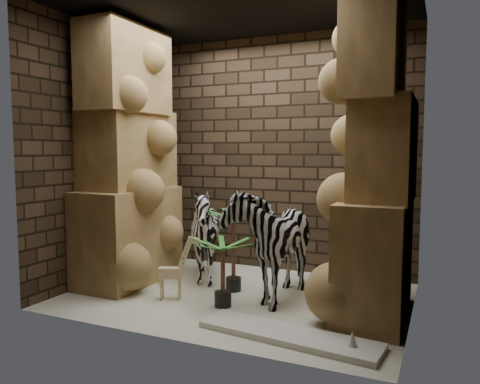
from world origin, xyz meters
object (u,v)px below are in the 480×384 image
at_px(zebra_right, 272,231).
at_px(surfboard, 288,335).
at_px(zebra_left, 205,239).
at_px(giraffe_toy, 170,266).
at_px(palm_back, 223,273).
at_px(palm_front, 233,250).

bearing_deg(zebra_right, surfboard, -63.19).
distance_m(zebra_left, giraffe_toy, 0.72).
xyz_separation_m(palm_back, surfboard, (0.83, -0.47, -0.32)).
bearing_deg(zebra_left, zebra_right, 5.76).
xyz_separation_m(zebra_left, palm_front, (0.44, -0.17, -0.06)).
height_order(zebra_left, palm_front, zebra_left).
bearing_deg(zebra_right, palm_back, -123.03).
height_order(giraffe_toy, palm_back, giraffe_toy).
bearing_deg(giraffe_toy, surfboard, -40.65).
xyz_separation_m(giraffe_toy, palm_front, (0.48, 0.53, 0.10)).
bearing_deg(palm_back, surfboard, -29.44).
height_order(giraffe_toy, surfboard, giraffe_toy).
xyz_separation_m(palm_front, palm_back, (0.12, -0.51, -0.11)).
bearing_deg(zebra_left, surfboard, -23.23).
bearing_deg(palm_front, zebra_right, 0.55).
relative_size(zebra_left, palm_front, 1.24).
bearing_deg(giraffe_toy, palm_front, 24.94).
relative_size(palm_front, palm_back, 1.33).
relative_size(palm_front, surfboard, 0.59).
bearing_deg(palm_back, palm_front, 103.27).
relative_size(zebra_left, palm_back, 1.64).
xyz_separation_m(zebra_right, palm_back, (-0.33, -0.51, -0.36)).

